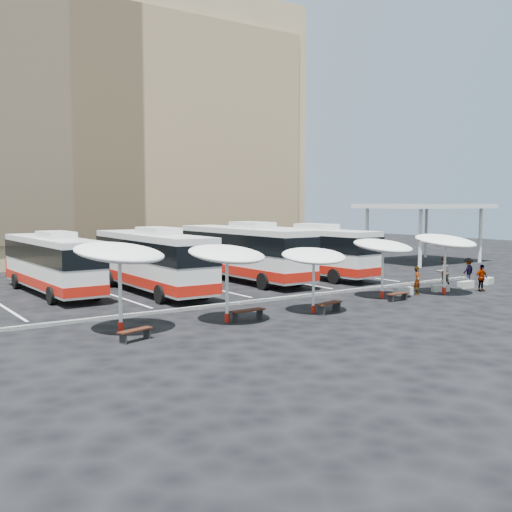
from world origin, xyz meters
TOP-DOWN VIEW (x-y plane):
  - ground at (0.00, 0.00)m, footprint 120.00×120.00m
  - sandstone_building at (0.00, 31.87)m, footprint 42.00×18.25m
  - service_canopy at (24.00, 10.00)m, footprint 10.00×8.00m
  - curb_divider at (0.00, 0.50)m, footprint 34.00×0.25m
  - bay_lines at (0.00, 8.00)m, footprint 24.15×12.00m
  - bus_0 at (-8.67, 9.77)m, footprint 2.83×11.54m
  - bus_1 at (-3.71, 6.96)m, footprint 3.09×12.24m
  - bus_2 at (3.58, 8.22)m, footprint 2.98×12.65m
  - bus_3 at (8.59, 7.68)m, footprint 3.44×12.16m
  - sunshade_0 at (-9.43, -2.43)m, footprint 4.79×4.82m
  - sunshade_1 at (-4.81, -3.15)m, footprint 3.90×3.94m
  - sunshade_2 at (-0.20, -3.53)m, footprint 3.81×3.84m
  - sunshade_3 at (5.87, -2.23)m, footprint 3.63×3.66m
  - sunshade_4 at (9.82, -3.31)m, footprint 3.76×3.80m
  - wood_bench_0 at (-9.58, -4.22)m, footprint 1.53×0.83m
  - wood_bench_1 at (-3.85, -3.36)m, footprint 1.65×0.49m
  - wood_bench_2 at (0.37, -4.01)m, footprint 1.72×0.85m
  - wood_bench_3 at (5.80, -3.42)m, footprint 1.38×0.41m
  - conc_bench_0 at (7.62, -2.20)m, footprint 1.22×0.53m
  - conc_bench_1 at (10.48, -2.54)m, footprint 1.13×0.63m
  - conc_bench_2 at (12.94, -2.50)m, footprint 1.18×0.40m
  - conc_bench_3 at (15.73, -2.18)m, footprint 1.18×0.65m
  - passenger_0 at (8.47, -2.49)m, footprint 0.70×0.65m
  - passenger_1 at (12.17, -1.42)m, footprint 1.10×0.96m
  - passenger_2 at (12.60, -3.82)m, footprint 0.99×0.54m
  - passenger_3 at (15.43, -0.84)m, footprint 1.11×0.72m

SIDE VIEW (x-z plane):
  - ground at x=0.00m, z-range 0.00..0.00m
  - bay_lines at x=0.00m, z-range 0.00..0.01m
  - curb_divider at x=0.00m, z-range 0.00..0.15m
  - conc_bench_1 at x=10.48m, z-range 0.00..0.40m
  - conc_bench_3 at x=15.73m, z-range 0.00..0.42m
  - conc_bench_2 at x=12.94m, z-range 0.00..0.44m
  - conc_bench_0 at x=7.62m, z-range 0.00..0.44m
  - wood_bench_3 at x=5.80m, z-range 0.11..0.53m
  - wood_bench_0 at x=-9.58m, z-range 0.12..0.57m
  - wood_bench_1 at x=-3.85m, z-range 0.13..0.64m
  - wood_bench_2 at x=0.37m, z-range 0.14..0.65m
  - passenger_2 at x=12.60m, z-range 0.00..1.60m
  - passenger_0 at x=8.47m, z-range 0.00..1.61m
  - passenger_3 at x=15.43m, z-range 0.00..1.63m
  - passenger_1 at x=12.17m, z-range 0.00..1.92m
  - bus_0 at x=-8.67m, z-range 0.04..3.69m
  - bus_3 at x=8.59m, z-range 0.04..3.85m
  - bus_1 at x=-3.71m, z-range 0.04..3.91m
  - bus_2 at x=3.58m, z-range 0.04..4.06m
  - sunshade_2 at x=-0.20m, z-range 1.12..4.32m
  - sunshade_3 at x=5.87m, z-range 1.18..4.57m
  - sunshade_1 at x=-4.81m, z-range 1.23..4.76m
  - sunshade_4 at x=9.82m, z-range 1.26..4.85m
  - sunshade_0 at x=-9.43m, z-range 1.33..5.12m
  - service_canopy at x=24.00m, z-range 2.27..7.47m
  - sandstone_building at x=0.00m, z-range -2.17..27.43m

